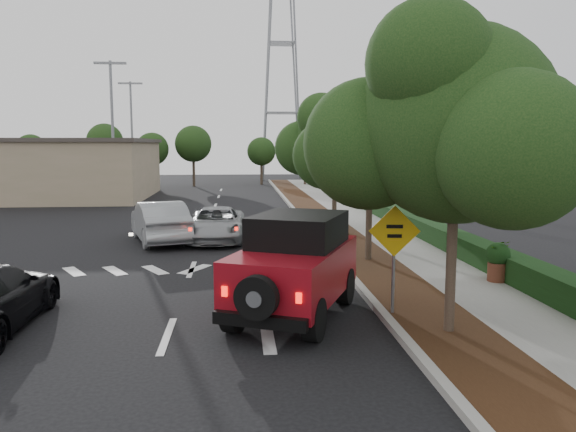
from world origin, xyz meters
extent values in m
plane|color=black|center=(0.00, 0.00, 0.00)|extent=(120.00, 120.00, 0.00)
cube|color=#9E9B93|center=(4.60, 12.00, 0.07)|extent=(0.20, 70.00, 0.15)
cube|color=black|center=(5.60, 12.00, 0.06)|extent=(1.80, 70.00, 0.12)
cube|color=gray|center=(7.50, 12.00, 0.06)|extent=(2.00, 70.00, 0.12)
cube|color=black|center=(8.90, 12.00, 0.40)|extent=(0.80, 70.00, 0.80)
cylinder|color=black|center=(2.42, 2.60, 0.43)|extent=(0.62, 0.91, 0.86)
cylinder|color=black|center=(3.97, 1.93, 0.43)|extent=(0.62, 0.91, 0.86)
cylinder|color=black|center=(1.34, 0.11, 0.43)|extent=(0.62, 0.91, 0.86)
cylinder|color=black|center=(2.88, -0.56, 0.43)|extent=(0.62, 0.91, 0.86)
cube|color=maroon|center=(2.65, 1.02, 1.03)|extent=(3.38, 4.44, 1.08)
cube|color=black|center=(2.78, 1.32, 1.91)|extent=(2.52, 2.73, 0.69)
cube|color=maroon|center=(3.26, 2.41, 0.94)|extent=(2.02, 1.71, 0.89)
cube|color=black|center=(1.82, -0.89, 0.54)|extent=(1.77, 0.92, 0.24)
cylinder|color=black|center=(1.76, -1.03, 1.03)|extent=(0.85, 0.55, 0.82)
cube|color=#FF190C|center=(1.17, -0.54, 1.03)|extent=(0.12, 0.08, 0.19)
cube|color=#FF190C|center=(2.52, -1.13, 1.03)|extent=(0.12, 0.08, 0.19)
imported|color=#96999D|center=(0.56, 11.17, 0.65)|extent=(2.30, 4.76, 1.31)
imported|color=#9DA1A5|center=(-1.63, 11.09, 0.80)|extent=(3.01, 5.12, 1.59)
imported|color=#939599|center=(-9.44, 26.93, 0.82)|extent=(4.97, 2.43, 1.63)
cylinder|color=slate|center=(4.80, 0.75, 1.21)|extent=(0.08, 0.08, 2.18)
cube|color=#E6B10C|center=(4.80, 0.72, 1.94)|extent=(1.11, 0.17, 1.11)
cube|color=black|center=(4.79, 0.70, 2.04)|extent=(0.35, 0.06, 0.08)
cube|color=black|center=(4.79, 0.70, 1.84)|extent=(0.31, 0.05, 0.08)
cylinder|color=brown|center=(8.40, 3.31, 0.37)|extent=(0.57, 0.57, 0.52)
sphere|color=black|center=(8.40, 3.31, 0.86)|extent=(0.65, 0.65, 0.65)
imported|color=black|center=(8.40, 3.31, 0.93)|extent=(0.60, 0.53, 0.61)
camera|label=1|loc=(1.46, -10.97, 3.80)|focal=35.00mm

